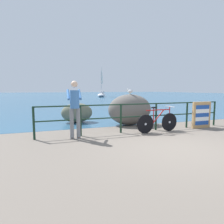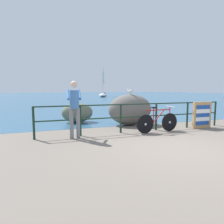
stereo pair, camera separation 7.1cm
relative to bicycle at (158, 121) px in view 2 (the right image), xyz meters
The scene contains 10 objects.
ground_plane 18.20m from the bicycle, 91.79° to the left, with size 120.00×120.00×0.10m, color #6B6056.
sea_surface 46.53m from the bicycle, 90.70° to the left, with size 120.00×90.00×0.01m, color #2D5675.
promenade_railing 0.71m from the bicycle, 148.41° to the left, with size 7.19×0.07×1.02m.
bicycle is the anchor object (origin of this frame).
person_at_railing 2.99m from the bicycle, behind, with size 0.48×0.65×1.78m.
folded_deckchair_stack 2.07m from the bicycle, ahead, with size 0.84×0.10×1.04m.
breakwater_boulder_main 1.76m from the bicycle, 99.99° to the left, with size 1.93×1.22×1.31m.
breakwater_boulder_left 3.86m from the bicycle, 127.45° to the left, with size 1.43×0.83×0.90m.
seagull 1.98m from the bicycle, 101.63° to the left, with size 0.24×0.32×0.23m.
sailboat 32.19m from the bicycle, 76.76° to the left, with size 3.19×4.50×6.16m.
Camera 2 is at (-3.27, -4.22, 1.54)m, focal length 31.82 mm.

